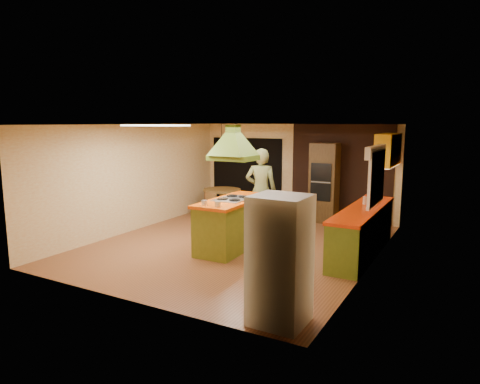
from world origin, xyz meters
The scene contains 21 objects.
ground centered at (0.00, 0.00, 0.00)m, with size 6.50×6.50×0.00m, color brown.
room_walls centered at (0.00, 0.00, 1.25)m, with size 5.50×6.50×6.50m.
ceiling_plane centered at (0.00, 0.00, 2.50)m, with size 6.50×6.50×0.00m, color silver.
brick_panel centered at (1.25, 3.23, 1.25)m, with size 2.64×0.03×2.50m, color #381E14.
nook_opening centered at (-1.50, 3.23, 1.05)m, with size 2.20×0.03×2.10m, color black.
right_counter centered at (2.45, 0.60, 0.46)m, with size 0.62×3.05×0.92m.
upper_cabinets centered at (2.57, 2.20, 1.95)m, with size 0.34×1.40×0.70m, color yellow.
window_right centered at (2.70, 0.40, 1.77)m, with size 0.12×1.35×1.06m.
fluor_panel centered at (-1.10, -1.20, 2.48)m, with size 1.20×0.60×0.03m, color white.
kitchen_island centered at (0.04, -0.22, 0.51)m, with size 0.86×2.05×1.03m.
range_hood centered at (0.04, -0.22, 2.26)m, with size 0.89×0.65×0.78m.
man centered at (-0.01, 1.15, 0.98)m, with size 0.72×0.47×1.96m, color brown.
refrigerator centered at (2.21, -2.82, 0.83)m, with size 0.68×0.65×1.66m, color silver.
wall_oven centered at (0.91, 2.95, 1.01)m, with size 0.68×0.61×2.03m.
dining_table centered at (-1.68, 2.16, 0.53)m, with size 1.01×1.01×0.76m.
chair_left centered at (-2.38, 2.06, 0.36)m, with size 0.40×0.40×0.72m, color brown, non-canonical shape.
chair_near centered at (-1.43, 1.51, 0.40)m, with size 0.44×0.44×0.80m, color brown, non-canonical shape.
pendant_lamp centered at (-1.68, 2.16, 1.90)m, with size 0.37×0.37×0.24m, color #FF9E3F.
canister_large centered at (2.40, 1.89, 1.03)m, with size 0.15×0.15×0.22m, color beige.
canister_medium centered at (2.40, 1.56, 1.02)m, with size 0.15×0.15×0.21m, color beige.
canister_small centered at (2.40, 1.01, 1.00)m, with size 0.12×0.12×0.16m, color beige.
Camera 1 is at (4.27, -7.58, 2.55)m, focal length 32.00 mm.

